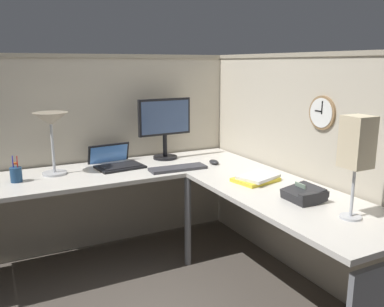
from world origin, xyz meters
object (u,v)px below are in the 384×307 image
object	(u,v)px
monitor	(165,124)
keyboard	(178,168)
computer_mouse	(214,162)
office_phone	(304,195)
pen_cup	(16,174)
wall_clock	(323,113)
laptop	(115,162)
desk_lamp_paper	(357,145)
desk_lamp_dome	(51,124)
book_stack	(257,178)

from	to	relation	value
monitor	keyboard	size ratio (longest dim) A/B	1.16
computer_mouse	office_phone	bearing A→B (deg)	-88.63
pen_cup	wall_clock	size ratio (longest dim) A/B	0.82
computer_mouse	office_phone	distance (m)	1.00
laptop	keyboard	distance (m)	0.51
laptop	desk_lamp_paper	size ratio (longest dim) A/B	0.78
monitor	computer_mouse	xyz separation A→B (m)	(0.27, -0.35, -0.28)
monitor	office_phone	world-z (taller)	monitor
laptop	keyboard	world-z (taller)	laptop
computer_mouse	desk_lamp_paper	bearing A→B (deg)	-87.78
keyboard	desk_lamp_dome	size ratio (longest dim) A/B	0.97
laptop	book_stack	world-z (taller)	laptop
office_phone	desk_lamp_paper	bearing A→B (deg)	-85.07
keyboard	monitor	bearing A→B (deg)	83.25
book_stack	desk_lamp_dome	bearing A→B (deg)	145.55
pen_cup	book_stack	world-z (taller)	pen_cup
wall_clock	book_stack	bearing A→B (deg)	148.92
laptop	desk_lamp_paper	world-z (taller)	desk_lamp_paper
laptop	computer_mouse	bearing A→B (deg)	-24.44
keyboard	book_stack	world-z (taller)	book_stack
monitor	wall_clock	bearing A→B (deg)	-60.48
keyboard	pen_cup	world-z (taller)	pen_cup
monitor	laptop	size ratio (longest dim) A/B	1.21
monitor	book_stack	world-z (taller)	monitor
office_phone	wall_clock	world-z (taller)	wall_clock
monitor	pen_cup	distance (m)	1.20
monitor	computer_mouse	size ratio (longest dim) A/B	4.81
desk_lamp_dome	pen_cup	xyz separation A→B (m)	(-0.26, -0.08, -0.31)
desk_lamp_paper	monitor	bearing A→B (deg)	100.79
keyboard	book_stack	distance (m)	0.62
book_stack	desk_lamp_paper	world-z (taller)	desk_lamp_paper
computer_mouse	pen_cup	distance (m)	1.44
desk_lamp_paper	wall_clock	bearing A→B (deg)	60.58
keyboard	pen_cup	distance (m)	1.12
desk_lamp_dome	wall_clock	size ratio (longest dim) A/B	2.02
book_stack	desk_lamp_paper	size ratio (longest dim) A/B	0.61
keyboard	computer_mouse	size ratio (longest dim) A/B	4.13
office_phone	desk_lamp_paper	size ratio (longest dim) A/B	0.40
computer_mouse	pen_cup	size ratio (longest dim) A/B	0.58
office_phone	monitor	bearing A→B (deg)	102.12
monitor	wall_clock	world-z (taller)	wall_clock
pen_cup	office_phone	world-z (taller)	pen_cup
office_phone	book_stack	bearing A→B (deg)	91.26
book_stack	desk_lamp_paper	bearing A→B (deg)	-87.24
monitor	wall_clock	size ratio (longest dim) A/B	2.27
monitor	pen_cup	xyz separation A→B (m)	(-1.16, -0.17, -0.24)
laptop	office_phone	xyz separation A→B (m)	(0.73, -1.32, 0.01)
monitor	laptop	xyz separation A→B (m)	(-0.44, -0.03, -0.27)
keyboard	desk_lamp_dome	bearing A→B (deg)	163.40
keyboard	wall_clock	xyz separation A→B (m)	(0.69, -0.73, 0.46)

